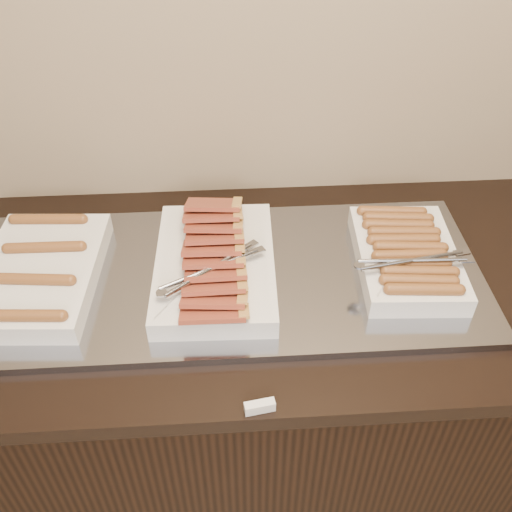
% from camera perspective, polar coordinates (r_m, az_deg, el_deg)
% --- Properties ---
extents(counter, '(2.06, 0.76, 0.90)m').
position_cam_1_polar(counter, '(1.68, -2.32, -13.42)').
color(counter, black).
rests_on(counter, ground).
extents(warming_tray, '(1.20, 0.50, 0.02)m').
position_cam_1_polar(warming_tray, '(1.34, -3.17, -2.06)').
color(warming_tray, gray).
rests_on(warming_tray, counter).
extents(dish_left, '(0.28, 0.39, 0.07)m').
position_cam_1_polar(dish_left, '(1.38, -20.78, -1.55)').
color(dish_left, silver).
rests_on(dish_left, warming_tray).
extents(dish_center, '(0.28, 0.43, 0.10)m').
position_cam_1_polar(dish_center, '(1.30, -4.16, -0.79)').
color(dish_center, silver).
rests_on(dish_center, warming_tray).
extents(dish_right, '(0.26, 0.35, 0.08)m').
position_cam_1_polar(dish_right, '(1.37, 14.85, 0.03)').
color(dish_right, silver).
rests_on(dish_right, warming_tray).
extents(label_holder, '(0.06, 0.03, 0.02)m').
position_cam_1_polar(label_holder, '(1.10, 0.37, -14.83)').
color(label_holder, silver).
rests_on(label_holder, counter).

